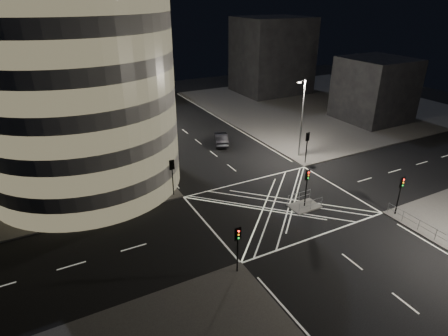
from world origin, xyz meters
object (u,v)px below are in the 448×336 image
traffic_signal_fl (172,171)px  traffic_signal_island (307,181)px  traffic_signal_nl (238,242)px  traffic_signal_fr (307,142)px  central_island (304,206)px  street_lamp_right_far (302,116)px  sedan (221,139)px  street_lamp_left_near (149,133)px  traffic_signal_nr (401,189)px  street_lamp_left_far (112,96)px

traffic_signal_fl → traffic_signal_island: bearing=-37.5°
traffic_signal_nl → traffic_signal_fr: bearing=37.7°
central_island → traffic_signal_nl: size_ratio=0.75×
traffic_signal_island → street_lamp_right_far: street_lamp_right_far is taller
traffic_signal_nl → sedan: (11.34, 24.52, -2.10)m
traffic_signal_nl → street_lamp_left_near: (-0.64, 18.80, 2.63)m
traffic_signal_fr → central_island: bearing=-129.3°
traffic_signal_fr → sedan: traffic_signal_fr is taller
traffic_signal_nl → traffic_signal_fr: size_ratio=1.00×
traffic_signal_nr → sedan: size_ratio=0.81×
sedan → street_lamp_left_far: bearing=-23.1°
traffic_signal_island → traffic_signal_fl: bearing=142.5°
traffic_signal_fl → traffic_signal_island: 13.62m
central_island → traffic_signal_fl: bearing=142.5°
central_island → street_lamp_left_near: size_ratio=0.30×
central_island → street_lamp_left_far: bearing=110.0°
street_lamp_left_far → sedan: size_ratio=2.03×
traffic_signal_island → traffic_signal_fr: bearing=50.7°
traffic_signal_island → sedan: (0.54, 19.22, -2.10)m
traffic_signal_nl → traffic_signal_island: size_ratio=1.00×
central_island → traffic_signal_island: bearing=0.0°
traffic_signal_nl → traffic_signal_nr: bearing=0.0°
traffic_signal_nr → street_lamp_right_far: (0.64, 15.80, 2.63)m
traffic_signal_fr → traffic_signal_island: size_ratio=1.00×
traffic_signal_nr → street_lamp_left_near: (-18.24, 18.80, 2.63)m
traffic_signal_fl → sedan: traffic_signal_fl is taller
sedan → traffic_signal_island: bearing=111.0°
traffic_signal_fr → sedan: 12.76m
traffic_signal_fr → street_lamp_left_near: size_ratio=0.40×
traffic_signal_fl → street_lamp_right_far: street_lamp_right_far is taller
street_lamp_left_far → traffic_signal_fr: bearing=-51.8°
traffic_signal_nl → street_lamp_left_far: 36.90m
street_lamp_left_near → street_lamp_right_far: 19.11m
traffic_signal_nr → sedan: (-6.26, 24.52, -2.10)m
street_lamp_right_far → sedan: street_lamp_right_far is taller
traffic_signal_nl → traffic_signal_nr: 17.60m
central_island → street_lamp_left_near: street_lamp_left_near is taller
traffic_signal_nl → sedan: size_ratio=0.81×
street_lamp_right_far → street_lamp_left_near: bearing=171.0°
traffic_signal_nr → street_lamp_left_far: street_lamp_left_far is taller
traffic_signal_nr → street_lamp_left_far: 41.15m
traffic_signal_fl → street_lamp_left_near: bearing=97.0°
traffic_signal_nl → traffic_signal_fr: same height
street_lamp_left_far → sedan: 17.79m
traffic_signal_fr → traffic_signal_island: same height
traffic_signal_nl → traffic_signal_island: 12.03m
central_island → street_lamp_right_far: (7.44, 10.50, 5.47)m
central_island → traffic_signal_nl: 12.36m
traffic_signal_fl → traffic_signal_nl: same height
traffic_signal_nr → street_lamp_right_far: bearing=87.7°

